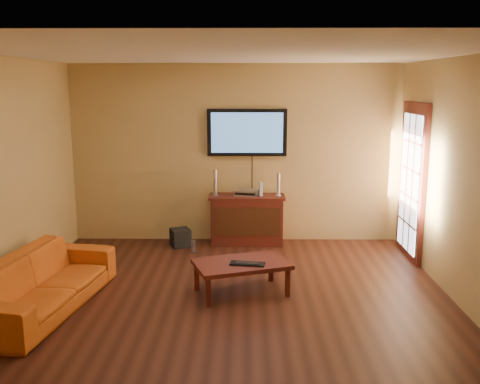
{
  "coord_description": "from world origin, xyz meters",
  "views": [
    {
      "loc": [
        0.16,
        -5.6,
        2.39
      ],
      "look_at": [
        0.09,
        0.8,
        1.1
      ],
      "focal_mm": 40.0,
      "sensor_mm": 36.0,
      "label": 1
    }
  ],
  "objects_px": {
    "coffee_table": "(242,266)",
    "av_receiver": "(247,192)",
    "television": "(247,133)",
    "bottle": "(193,247)",
    "media_console": "(247,219)",
    "subwoofer": "(180,238)",
    "game_console": "(261,189)",
    "sofa": "(42,273)",
    "speaker_left": "(215,184)",
    "speaker_right": "(278,185)",
    "keyboard": "(247,264)"
  },
  "relations": [
    {
      "from": "sofa",
      "to": "speaker_left",
      "type": "relative_size",
      "value": 5.31
    },
    {
      "from": "speaker_left",
      "to": "bottle",
      "type": "relative_size",
      "value": 1.91
    },
    {
      "from": "coffee_table",
      "to": "sofa",
      "type": "xyz_separation_m",
      "value": [
        -2.14,
        -0.47,
        0.07
      ]
    },
    {
      "from": "speaker_left",
      "to": "game_console",
      "type": "relative_size",
      "value": 1.89
    },
    {
      "from": "media_console",
      "to": "av_receiver",
      "type": "relative_size",
      "value": 3.21
    },
    {
      "from": "game_console",
      "to": "bottle",
      "type": "xyz_separation_m",
      "value": [
        -0.98,
        -0.49,
        -0.76
      ]
    },
    {
      "from": "speaker_right",
      "to": "bottle",
      "type": "xyz_separation_m",
      "value": [
        -1.24,
        -0.46,
        -0.81
      ]
    },
    {
      "from": "television",
      "to": "game_console",
      "type": "bearing_deg",
      "value": -39.33
    },
    {
      "from": "television",
      "to": "bottle",
      "type": "xyz_separation_m",
      "value": [
        -0.77,
        -0.66,
        -1.59
      ]
    },
    {
      "from": "bottle",
      "to": "television",
      "type": "bearing_deg",
      "value": 40.6
    },
    {
      "from": "sofa",
      "to": "av_receiver",
      "type": "xyz_separation_m",
      "value": [
        2.2,
        2.48,
        0.39
      ]
    },
    {
      "from": "game_console",
      "to": "keyboard",
      "type": "relative_size",
      "value": 0.5
    },
    {
      "from": "coffee_table",
      "to": "sofa",
      "type": "distance_m",
      "value": 2.19
    },
    {
      "from": "av_receiver",
      "to": "bottle",
      "type": "distance_m",
      "value": 1.15
    },
    {
      "from": "speaker_left",
      "to": "speaker_right",
      "type": "height_order",
      "value": "speaker_left"
    },
    {
      "from": "media_console",
      "to": "television",
      "type": "bearing_deg",
      "value": 90.0
    },
    {
      "from": "av_receiver",
      "to": "television",
      "type": "bearing_deg",
      "value": 101.27
    },
    {
      "from": "media_console",
      "to": "coffee_table",
      "type": "distance_m",
      "value": 1.99
    },
    {
      "from": "coffee_table",
      "to": "av_receiver",
      "type": "relative_size",
      "value": 3.4
    },
    {
      "from": "sofa",
      "to": "media_console",
      "type": "bearing_deg",
      "value": -32.86
    },
    {
      "from": "speaker_right",
      "to": "keyboard",
      "type": "relative_size",
      "value": 0.83
    },
    {
      "from": "media_console",
      "to": "subwoofer",
      "type": "bearing_deg",
      "value": -170.77
    },
    {
      "from": "television",
      "to": "keyboard",
      "type": "distance_m",
      "value": 2.59
    },
    {
      "from": "coffee_table",
      "to": "speaker_right",
      "type": "height_order",
      "value": "speaker_right"
    },
    {
      "from": "coffee_table",
      "to": "bottle",
      "type": "height_order",
      "value": "coffee_table"
    },
    {
      "from": "coffee_table",
      "to": "speaker_left",
      "type": "relative_size",
      "value": 3.1
    },
    {
      "from": "speaker_left",
      "to": "av_receiver",
      "type": "bearing_deg",
      "value": 1.77
    },
    {
      "from": "speaker_right",
      "to": "subwoofer",
      "type": "distance_m",
      "value": 1.66
    },
    {
      "from": "media_console",
      "to": "speaker_left",
      "type": "distance_m",
      "value": 0.73
    },
    {
      "from": "game_console",
      "to": "speaker_right",
      "type": "bearing_deg",
      "value": -14.97
    },
    {
      "from": "subwoofer",
      "to": "game_console",
      "type": "bearing_deg",
      "value": -16.28
    },
    {
      "from": "speaker_left",
      "to": "subwoofer",
      "type": "distance_m",
      "value": 0.96
    },
    {
      "from": "speaker_right",
      "to": "av_receiver",
      "type": "height_order",
      "value": "speaker_right"
    },
    {
      "from": "sofa",
      "to": "game_console",
      "type": "bearing_deg",
      "value": -35.35
    },
    {
      "from": "sofa",
      "to": "speaker_right",
      "type": "xyz_separation_m",
      "value": [
        2.67,
        2.43,
        0.5
      ]
    },
    {
      "from": "media_console",
      "to": "speaker_right",
      "type": "relative_size",
      "value": 3.31
    },
    {
      "from": "media_console",
      "to": "bottle",
      "type": "relative_size",
      "value": 5.61
    },
    {
      "from": "sofa",
      "to": "game_console",
      "type": "distance_m",
      "value": 3.48
    },
    {
      "from": "game_console",
      "to": "speaker_left",
      "type": "bearing_deg",
      "value": 172.59
    },
    {
      "from": "speaker_right",
      "to": "bottle",
      "type": "distance_m",
      "value": 1.55
    },
    {
      "from": "speaker_right",
      "to": "speaker_left",
      "type": "bearing_deg",
      "value": 177.92
    },
    {
      "from": "speaker_left",
      "to": "speaker_right",
      "type": "bearing_deg",
      "value": -2.08
    },
    {
      "from": "game_console",
      "to": "sofa",
      "type": "bearing_deg",
      "value": -141.78
    },
    {
      "from": "game_console",
      "to": "subwoofer",
      "type": "distance_m",
      "value": 1.41
    },
    {
      "from": "sofa",
      "to": "speaker_left",
      "type": "height_order",
      "value": "speaker_left"
    },
    {
      "from": "speaker_left",
      "to": "av_receiver",
      "type": "relative_size",
      "value": 1.09
    },
    {
      "from": "bottle",
      "to": "keyboard",
      "type": "height_order",
      "value": "keyboard"
    },
    {
      "from": "television",
      "to": "bottle",
      "type": "height_order",
      "value": "television"
    },
    {
      "from": "subwoofer",
      "to": "bottle",
      "type": "height_order",
      "value": "subwoofer"
    },
    {
      "from": "media_console",
      "to": "speaker_left",
      "type": "bearing_deg",
      "value": 179.03
    }
  ]
}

